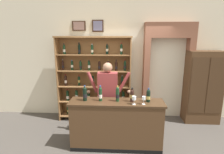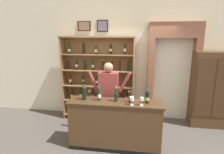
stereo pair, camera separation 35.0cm
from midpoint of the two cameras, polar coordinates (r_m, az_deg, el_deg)
name	(u,v)px [view 2 (the right image)]	position (r m, az deg, el deg)	size (l,w,h in m)	color
ground_plane	(118,147)	(4.09, 4.59, -21.08)	(14.00, 14.00, 0.02)	#47423D
back_wall	(126,57)	(5.06, 6.27, 6.19)	(12.00, 0.19, 3.37)	beige
wine_shelf	(98,77)	(4.87, -2.34, 0.02)	(1.96, 0.35, 2.25)	olive
archway_doorway	(172,66)	(5.06, 20.26, 3.23)	(1.27, 0.45, 2.59)	brown
side_cabinet	(210,90)	(5.24, 30.10, -3.48)	(0.88, 0.47, 1.89)	#4C331E
tasting_counter	(115,125)	(3.83, 3.63, -14.72)	(1.88, 0.48, 1.00)	#4C331E
shopkeeper	(109,91)	(4.08, 1.37, -4.38)	(0.98, 0.22, 1.70)	#2D3347
tasting_bottle_riserva	(84,93)	(3.69, -6.03, -5.00)	(0.08, 0.08, 0.32)	black
tasting_bottle_brunello	(99,94)	(3.64, -1.25, -5.24)	(0.07, 0.07, 0.32)	#19381E
tasting_bottle_prosecco	(116,94)	(3.59, 4.10, -5.43)	(0.07, 0.07, 0.32)	#19381E
tasting_bottle_super_tuscan	(131,96)	(3.57, 8.68, -5.88)	(0.07, 0.07, 0.29)	black
tasting_bottle_grappa	(147,97)	(3.60, 13.74, -6.04)	(0.08, 0.08, 0.28)	black
wine_glass_left	(132,99)	(3.44, 9.18, -6.93)	(0.08, 0.08, 0.16)	silver
wine_glass_center	(142,100)	(3.47, 12.19, -6.99)	(0.07, 0.07, 0.16)	silver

